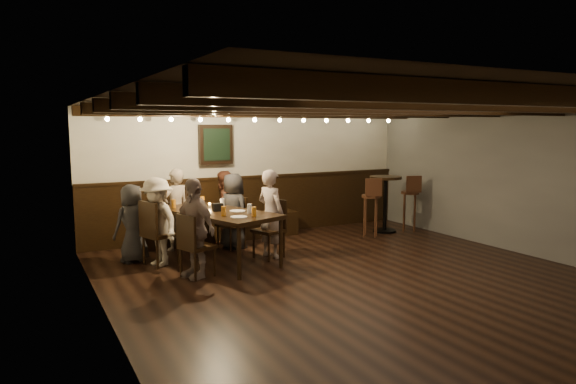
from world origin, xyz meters
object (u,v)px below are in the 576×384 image
high_top_table (385,195)px  chair_left_far (197,257)px  person_bench_right (223,207)px  person_left_far (194,228)px  person_bench_centre (176,210)px  bar_stool_right (410,210)px  chair_left_near (160,245)px  person_left_near (157,222)px  person_right_far (271,214)px  chair_right_far (270,240)px  bar_stool_left (371,215)px  person_right_near (233,211)px  person_bench_left (132,223)px  dining_table (216,215)px  chair_right_near (232,233)px

high_top_table → chair_left_far: bearing=-164.2°
person_bench_right → person_left_far: bearing=39.3°
person_bench_centre → bar_stool_right: size_ratio=1.23×
chair_left_near → person_left_near: person_left_near is taller
person_bench_right → person_right_far: 1.36m
person_left_far → person_right_far: (1.42, 0.49, 0.01)m
chair_right_far → bar_stool_right: bar_stool_right is taller
person_left_far → bar_stool_left: size_ratio=1.23×
high_top_table → person_bench_centre: bearing=173.7°
person_bench_right → bar_stool_right: 3.74m
chair_right_far → bar_stool_left: size_ratio=0.82×
chair_left_near → person_bench_centre: person_bench_centre is taller
person_left_far → bar_stool_right: bearing=83.3°
chair_left_near → person_right_far: bearing=58.5°
person_right_near → person_right_far: 0.90m
person_bench_centre → person_right_near: 0.96m
chair_left_far → person_left_near: bearing=-178.0°
person_right_far → bar_stool_right: 3.42m
chair_right_far → person_left_far: size_ratio=0.67×
person_bench_centre → high_top_table: bearing=154.5°
person_right_near → person_right_far: (0.30, -0.85, 0.06)m
high_top_table → bar_stool_right: (0.50, -0.16, -0.31)m
person_left_near → person_bench_right: bearing=105.3°
bar_stool_left → person_bench_left: bearing=-161.3°
chair_left_far → dining_table: bearing=122.1°
person_bench_centre → dining_table: bearing=90.0°
chair_left_near → person_left_far: 0.98m
person_bench_left → person_left_near: person_left_near is taller
chair_right_near → person_right_far: 1.00m
person_bench_centre → person_left_near: 0.96m
chair_right_near → person_left_far: 1.77m
person_bench_left → person_right_near: size_ratio=0.94×
dining_table → chair_left_near: size_ratio=2.35×
person_bench_centre → person_left_near: person_bench_centre is taller
person_bench_left → bar_stool_right: 5.37m
dining_table → person_bench_left: person_bench_left is taller
chair_left_near → bar_stool_right: bearing=73.1°
dining_table → person_bench_centre: person_bench_centre is taller
chair_left_far → bar_stool_right: bearing=83.3°
bar_stool_right → bar_stool_left: bearing=-159.5°
bar_stool_left → chair_left_near: bearing=-156.3°
person_bench_centre → chair_right_far: bearing=115.6°
high_top_table → person_left_far: bearing=-164.2°
dining_table → high_top_table: high_top_table is taller
person_right_near → person_right_far: size_ratio=0.92×
person_right_near → bar_stool_left: (2.65, -0.34, -0.23)m
person_right_near → bar_stool_left: bearing=-116.4°
person_left_near → person_left_far: bearing=-0.0°
dining_table → person_bench_left: bearing=135.0°
person_left_near → chair_right_near: bearing=90.0°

